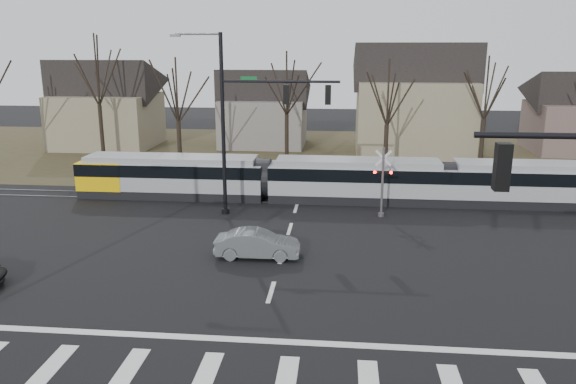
{
  "coord_description": "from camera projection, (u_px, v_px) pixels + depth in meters",
  "views": [
    {
      "loc": [
        2.64,
        -18.38,
        9.45
      ],
      "look_at": [
        0.0,
        9.0,
        2.3
      ],
      "focal_mm": 35.0,
      "sensor_mm": 36.0,
      "label": 1
    }
  ],
  "objects": [
    {
      "name": "ground",
      "position": [
        264.0,
        315.0,
        20.33
      ],
      "size": [
        140.0,
        140.0,
        0.0
      ],
      "primitive_type": "plane",
      "color": "black"
    },
    {
      "name": "rail_pair",
      "position": [
        298.0,
        200.0,
        35.54
      ],
      "size": [
        90.0,
        1.52,
        0.06
      ],
      "color": "#59595E",
      "rests_on": "ground"
    },
    {
      "name": "house_c",
      "position": [
        414.0,
        95.0,
        49.96
      ],
      "size": [
        10.8,
        8.64,
        10.1
      ],
      "color": "#7E765B",
      "rests_on": "ground"
    },
    {
      "name": "house_a",
      "position": [
        106.0,
        100.0,
        53.82
      ],
      "size": [
        9.72,
        8.64,
        8.6
      ],
      "color": "#7E765B",
      "rests_on": "ground"
    },
    {
      "name": "lane_dashes",
      "position": [
        299.0,
        199.0,
        35.74
      ],
      "size": [
        0.18,
        30.0,
        0.01
      ],
      "color": "silver",
      "rests_on": "ground"
    },
    {
      "name": "tram",
      "position": [
        355.0,
        178.0,
        35.05
      ],
      "size": [
        35.16,
        2.61,
        2.66
      ],
      "color": "gray",
      "rests_on": "ground"
    },
    {
      "name": "grass_verge",
      "position": [
        312.0,
        153.0,
        51.15
      ],
      "size": [
        140.0,
        28.0,
        0.01
      ],
      "primitive_type": "cube",
      "color": "#38331E",
      "rests_on": "ground"
    },
    {
      "name": "rail_crossing_signal",
      "position": [
        382.0,
        184.0,
        31.71
      ],
      "size": [
        1.08,
        0.36,
        4.0
      ],
      "color": "#59595B",
      "rests_on": "ground"
    },
    {
      "name": "sedan",
      "position": [
        257.0,
        244.0,
        25.8
      ],
      "size": [
        1.52,
        3.95,
        1.28
      ],
      "primitive_type": "imported",
      "rotation": [
        0.0,
        0.0,
        1.59
      ],
      "color": "slate",
      "rests_on": "ground"
    },
    {
      "name": "crosswalk",
      "position": [
        246.0,
        378.0,
        16.47
      ],
      "size": [
        27.0,
        2.6,
        0.01
      ],
      "color": "silver",
      "rests_on": "ground"
    },
    {
      "name": "house_b",
      "position": [
        263.0,
        105.0,
        54.47
      ],
      "size": [
        8.64,
        7.56,
        7.65
      ],
      "color": "slate",
      "rests_on": "ground"
    },
    {
      "name": "signal_pole_far",
      "position": [
        251.0,
        116.0,
        31.16
      ],
      "size": [
        9.28,
        0.44,
        10.2
      ],
      "color": "black",
      "rests_on": "ground"
    },
    {
      "name": "tree_row",
      "position": [
        334.0,
        105.0,
        43.93
      ],
      "size": [
        59.2,
        7.2,
        10.0
      ],
      "color": "black",
      "rests_on": "ground"
    },
    {
      "name": "stop_line",
      "position": [
        257.0,
        340.0,
        18.59
      ],
      "size": [
        28.0,
        0.35,
        0.01
      ],
      "primitive_type": "cube",
      "color": "silver",
      "rests_on": "ground"
    }
  ]
}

